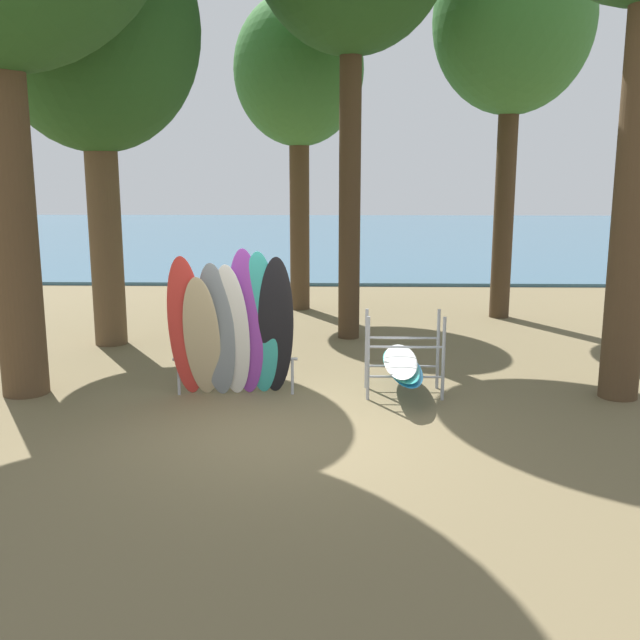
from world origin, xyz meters
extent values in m
plane|color=brown|center=(0.00, 0.00, 0.00)|extent=(80.00, 80.00, 0.00)
cube|color=#38607A|center=(0.00, 30.29, 0.05)|extent=(80.00, 36.00, 0.10)
cylinder|color=#4C3823|center=(-3.98, 1.51, 3.02)|extent=(0.68, 0.68, 6.03)
cylinder|color=#4C3823|center=(4.94, 1.55, 3.31)|extent=(0.56, 0.56, 6.61)
cylinder|color=#42301E|center=(0.97, 5.47, 3.23)|extent=(0.43, 0.43, 6.45)
cylinder|color=#4C3823|center=(-0.18, 8.64, 2.34)|extent=(0.47, 0.47, 4.69)
ellipsoid|color=#387033|center=(-0.18, 8.64, 5.65)|extent=(3.03, 3.03, 3.48)
cylinder|color=#42301E|center=(4.51, 7.72, 2.72)|extent=(0.45, 0.45, 5.44)
ellipsoid|color=#387033|center=(4.51, 7.72, 6.54)|extent=(3.47, 3.47, 3.99)
cylinder|color=brown|center=(-3.69, 4.81, 2.32)|extent=(0.62, 0.62, 4.65)
ellipsoid|color=#234C1E|center=(-3.69, 4.81, 5.87)|extent=(3.85, 3.85, 4.43)
ellipsoid|color=red|center=(-1.42, 1.15, 1.10)|extent=(0.58, 0.92, 2.20)
ellipsoid|color=#C6B289|center=(-1.21, 1.17, 0.95)|extent=(0.55, 0.82, 1.90)
ellipsoid|color=gray|center=(-1.00, 1.19, 1.04)|extent=(0.54, 0.71, 2.09)
ellipsoid|color=white|center=(-0.78, 1.22, 1.03)|extent=(0.55, 0.77, 2.06)
ellipsoid|color=purple|center=(-0.57, 1.24, 1.14)|extent=(0.55, 0.79, 2.28)
ellipsoid|color=#38B2AD|center=(-0.36, 1.27, 1.12)|extent=(0.54, 0.81, 2.24)
ellipsoid|color=black|center=(-0.15, 1.29, 1.09)|extent=(0.62, 0.88, 2.17)
cylinder|color=#9EA0A5|center=(-1.64, 1.49, 0.28)|extent=(0.04, 0.04, 0.55)
cylinder|color=#9EA0A5|center=(0.07, 1.56, 0.28)|extent=(0.04, 0.04, 0.55)
cylinder|color=#9EA0A5|center=(-0.78, 1.52, 0.55)|extent=(1.87, 0.12, 0.04)
cylinder|color=#9EA0A5|center=(1.20, 1.33, 0.62)|extent=(0.05, 0.05, 1.25)
cylinder|color=#9EA0A5|center=(2.30, 1.33, 0.62)|extent=(0.05, 0.05, 1.25)
cylinder|color=#9EA0A5|center=(1.20, 1.93, 0.62)|extent=(0.05, 0.05, 1.25)
cylinder|color=#9EA0A5|center=(2.30, 1.93, 0.62)|extent=(0.05, 0.05, 1.25)
cylinder|color=#9EA0A5|center=(1.75, 1.33, 0.35)|extent=(1.10, 0.04, 0.04)
cylinder|color=#9EA0A5|center=(1.75, 1.33, 0.80)|extent=(1.10, 0.04, 0.04)
cylinder|color=#9EA0A5|center=(1.75, 1.93, 0.35)|extent=(1.10, 0.04, 0.04)
cylinder|color=#9EA0A5|center=(1.75, 1.93, 0.80)|extent=(1.10, 0.04, 0.04)
ellipsoid|color=#2D8ED1|center=(1.76, 1.63, 0.40)|extent=(0.52, 2.11, 0.06)
ellipsoid|color=#38B2AD|center=(1.70, 1.63, 0.46)|extent=(0.57, 2.12, 0.06)
ellipsoid|color=white|center=(1.70, 1.63, 0.52)|extent=(0.61, 2.12, 0.06)
camera|label=1|loc=(0.75, -8.97, 3.28)|focal=40.73mm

